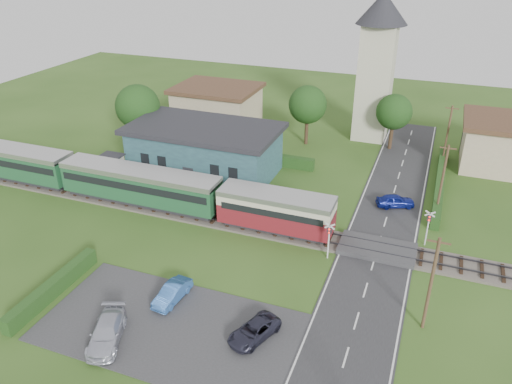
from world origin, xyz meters
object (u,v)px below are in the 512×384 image
(crossing_signal_near, at_px, (329,235))
(car_park_silver, at_px, (107,332))
(equipment_hut, at_px, (111,167))
(crossing_signal_far, at_px, (428,223))
(car_on_road, at_px, (395,201))
(pedestrian_near, at_px, (225,195))
(train, at_px, (112,179))
(car_park_dark, at_px, (254,331))
(station_building, at_px, (205,149))
(house_east, at_px, (502,143))
(pedestrian_far, at_px, (140,178))
(car_park_blue, at_px, (172,293))
(house_west, at_px, (217,106))
(church_tower, at_px, (378,57))

(crossing_signal_near, height_order, car_park_silver, crossing_signal_near)
(equipment_hut, bearing_deg, car_park_silver, -55.69)
(equipment_hut, bearing_deg, crossing_signal_far, -1.46)
(crossing_signal_far, distance_m, car_on_road, 6.81)
(pedestrian_near, bearing_deg, car_on_road, -165.01)
(car_on_road, distance_m, pedestrian_near, 16.31)
(train, distance_m, crossing_signal_far, 29.31)
(car_park_dark, bearing_deg, station_building, 144.04)
(train, relative_size, car_park_dark, 11.27)
(equipment_hut, relative_size, crossing_signal_far, 0.78)
(car_on_road, bearing_deg, equipment_hut, 77.41)
(house_east, distance_m, car_park_silver, 45.71)
(equipment_hut, bearing_deg, crossing_signal_near, -12.94)
(car_park_silver, xyz_separation_m, pedestrian_far, (-9.85, 19.31, 0.49))
(train, height_order, car_park_blue, train)
(car_park_silver, bearing_deg, crossing_signal_far, 24.64)
(station_building, relative_size, house_west, 1.48)
(car_on_road, bearing_deg, crossing_signal_near, 136.66)
(car_park_dark, bearing_deg, crossing_signal_far, 79.49)
(house_east, distance_m, pedestrian_near, 31.57)
(equipment_hut, height_order, pedestrian_near, equipment_hut)
(church_tower, relative_size, pedestrian_near, 11.72)
(church_tower, distance_m, car_park_dark, 40.10)
(station_building, distance_m, car_park_silver, 26.14)
(church_tower, bearing_deg, equipment_hut, -135.25)
(equipment_hut, xyz_separation_m, pedestrian_far, (3.59, -0.39, -0.52))
(equipment_hut, height_order, car_park_dark, equipment_hut)
(train, bearing_deg, crossing_signal_far, 4.68)
(car_park_dark, height_order, pedestrian_far, pedestrian_far)
(house_east, distance_m, car_park_blue, 40.49)
(crossing_signal_near, relative_size, pedestrian_near, 2.18)
(car_park_blue, bearing_deg, house_east, 60.94)
(train, bearing_deg, pedestrian_far, 66.89)
(car_park_dark, bearing_deg, car_park_blue, -170.63)
(house_east, relative_size, car_park_silver, 1.94)
(station_building, xyz_separation_m, car_park_silver, (5.44, -25.49, -1.95))
(house_east, bearing_deg, car_park_dark, -114.46)
(station_building, distance_m, crossing_signal_far, 24.51)
(pedestrian_far, bearing_deg, crossing_signal_near, -124.34)
(house_west, distance_m, car_park_blue, 36.71)
(crossing_signal_far, bearing_deg, car_on_road, 118.53)
(house_west, distance_m, pedestrian_near, 22.78)
(church_tower, bearing_deg, car_park_dark, -91.31)
(train, relative_size, house_west, 4.00)
(church_tower, distance_m, car_on_road, 20.89)
(crossing_signal_far, height_order, pedestrian_far, crossing_signal_far)
(car_park_silver, relative_size, pedestrian_near, 3.02)
(house_west, xyz_separation_m, crossing_signal_far, (28.60, -20.61, -0.65))
(station_building, distance_m, church_tower, 23.89)
(station_building, distance_m, car_park_dark, 26.15)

